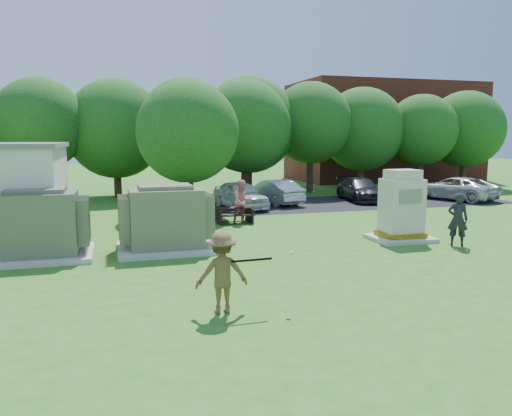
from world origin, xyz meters
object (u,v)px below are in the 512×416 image
object	(u,v)px
car_silver_a	(273,192)
picnic_table	(234,213)
generator_cabinet	(401,210)
person_by_generator	(458,219)
car_white	(240,195)
batter	(222,273)
car_silver_b	(455,188)
transformer_right	(166,220)
car_dark	(361,190)
transformer_left	(38,226)
person_at_picnic	(243,202)

from	to	relation	value
car_silver_a	picnic_table	bearing A→B (deg)	40.19
generator_cabinet	person_by_generator	bearing A→B (deg)	-44.74
generator_cabinet	car_white	world-z (taller)	generator_cabinet
batter	car_white	xyz separation A→B (m)	(4.13, 14.47, -0.14)
car_silver_b	car_silver_a	bearing A→B (deg)	-26.97
batter	person_by_generator	size ratio (longest dim) A/B	0.95
picnic_table	transformer_right	bearing A→B (deg)	-126.86
car_silver_a	car_silver_b	size ratio (longest dim) A/B	0.84
transformer_right	car_dark	size ratio (longest dim) A/B	0.69
transformer_right	car_white	distance (m)	9.60
transformer_left	person_by_generator	xyz separation A→B (m)	(12.94, -2.00, -0.10)
transformer_right	car_silver_b	xyz separation A→B (m)	(17.23, 8.41, -0.31)
car_silver_a	generator_cabinet	bearing A→B (deg)	80.48
generator_cabinet	person_at_picnic	bearing A→B (deg)	131.61
person_at_picnic	batter	bearing A→B (deg)	-118.04
transformer_right	car_silver_a	bearing A→B (deg)	54.96
picnic_table	car_silver_b	xyz separation A→B (m)	(13.97, 4.06, 0.24)
transformer_right	batter	xyz separation A→B (m)	(0.46, -6.05, -0.14)
transformer_right	car_white	world-z (taller)	transformer_right
picnic_table	car_dark	world-z (taller)	car_dark
transformer_left	car_dark	bearing A→B (deg)	31.33
transformer_left	batter	size ratio (longest dim) A/B	1.81
car_dark	picnic_table	bearing A→B (deg)	-142.22
transformer_right	car_dark	bearing A→B (deg)	38.61
picnic_table	transformer_left	bearing A→B (deg)	-148.01
person_at_picnic	car_dark	distance (m)	9.82
transformer_left	generator_cabinet	world-z (taller)	generator_cabinet
generator_cabinet	car_silver_a	size ratio (longest dim) A/B	0.62
car_silver_a	batter	bearing A→B (deg)	51.82
car_silver_b	generator_cabinet	bearing A→B (deg)	23.82
generator_cabinet	picnic_table	world-z (taller)	generator_cabinet
picnic_table	car_dark	bearing A→B (deg)	30.79
picnic_table	batter	world-z (taller)	batter
car_silver_b	transformer_right	bearing A→B (deg)	5.32
person_at_picnic	generator_cabinet	bearing A→B (deg)	-59.40
person_by_generator	picnic_table	bearing A→B (deg)	-5.70
batter	car_silver_b	world-z (taller)	batter
person_at_picnic	transformer_right	bearing A→B (deg)	-141.69
picnic_table	person_by_generator	xyz separation A→B (m)	(5.98, -6.35, 0.46)
transformer_left	car_silver_a	xyz separation A→B (m)	(10.41, 9.57, -0.32)
person_at_picnic	car_silver_b	world-z (taller)	person_at_picnic
transformer_left	transformer_right	world-z (taller)	same
transformer_left	car_white	bearing A→B (deg)	45.47
car_white	picnic_table	bearing A→B (deg)	-118.30
car_white	car_dark	bearing A→B (deg)	-2.07
transformer_left	car_silver_b	size ratio (longest dim) A/B	0.64
transformer_right	car_dark	xyz separation A→B (m)	(11.86, 9.47, -0.34)
generator_cabinet	person_by_generator	world-z (taller)	generator_cabinet
transformer_left	picnic_table	distance (m)	8.22
person_at_picnic	car_white	bearing A→B (deg)	65.79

